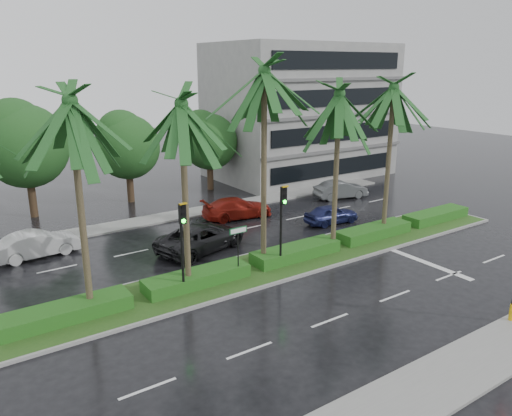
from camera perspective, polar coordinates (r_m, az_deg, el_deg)
ground at (r=24.85m, az=0.57°, el=-8.13°), size 120.00×120.00×0.00m
near_sidewalk at (r=18.49m, az=19.99°, el=-18.27°), size 40.00×2.40×0.12m
far_sidewalk at (r=34.73m, az=-10.84°, el=-1.16°), size 40.00×2.00×0.12m
median at (r=25.58m, az=-0.73°, el=-7.21°), size 36.00×4.00×0.15m
hedge at (r=25.43m, az=-0.73°, el=-6.44°), size 35.20×1.40×0.60m
lane_markings at (r=26.27m, az=6.59°, el=-6.84°), size 34.00×13.06×0.01m
palm_row at (r=22.91m, az=-3.48°, el=11.39°), size 26.30×4.20×10.57m
signal_median_left at (r=22.11m, az=-8.41°, el=-3.09°), size 0.34×0.42×4.36m
signal_median_right at (r=24.86m, az=3.03°, el=-0.76°), size 0.34×0.42×4.36m
street_sign at (r=23.91m, az=-2.05°, el=-3.64°), size 0.95×0.09×2.60m
bg_trees at (r=38.72m, az=-14.91°, el=7.52°), size 33.07×5.62×8.12m
building at (r=47.48m, az=5.07°, el=10.99°), size 16.00×10.00×12.00m
car_white at (r=29.88m, az=-23.71°, el=-3.79°), size 1.85×4.52×1.46m
car_darkgrey at (r=28.45m, az=-6.27°, el=-3.35°), size 3.94×5.99×1.53m
car_red at (r=34.24m, az=-2.16°, el=0.01°), size 2.66×5.10×1.41m
car_blue at (r=33.44m, az=8.59°, el=-0.70°), size 1.87×3.84×1.26m
car_grey at (r=39.85m, az=9.67°, el=2.09°), size 2.42×4.46×1.39m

